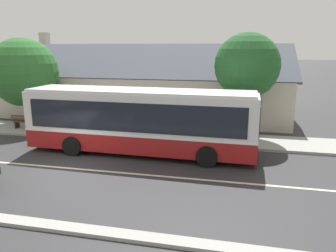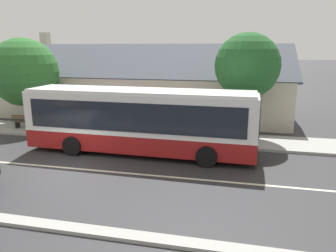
{
  "view_description": "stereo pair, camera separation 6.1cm",
  "coord_description": "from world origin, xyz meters",
  "views": [
    {
      "loc": [
        7.82,
        -12.77,
        5.37
      ],
      "look_at": [
        4.05,
        3.95,
        1.27
      ],
      "focal_mm": 35.0,
      "sensor_mm": 36.0,
      "label": 1
    },
    {
      "loc": [
        7.88,
        -12.76,
        5.37
      ],
      "look_at": [
        4.05,
        3.95,
        1.27
      ],
      "focal_mm": 35.0,
      "sensor_mm": 36.0,
      "label": 2
    }
  ],
  "objects": [
    {
      "name": "transit_bus",
      "position": [
        2.82,
        2.9,
        1.78
      ],
      "size": [
        11.9,
        2.95,
        3.32
      ],
      "color": "maroon",
      "rests_on": "ground"
    },
    {
      "name": "lane_divider_stripe",
      "position": [
        0.0,
        0.0,
        0.0
      ],
      "size": [
        60.0,
        0.16,
        0.01
      ],
      "primitive_type": "cube",
      "color": "beige",
      "rests_on": "ground"
    },
    {
      "name": "ground_plane",
      "position": [
        0.0,
        0.0,
        0.0
      ],
      "size": [
        300.0,
        300.0,
        0.0
      ],
      "primitive_type": "plane",
      "color": "#2D2D30"
    },
    {
      "name": "street_tree_primary",
      "position": [
        8.07,
        7.05,
        4.35
      ],
      "size": [
        3.8,
        3.8,
        6.27
      ],
      "color": "#4C3828",
      "rests_on": "ground"
    },
    {
      "name": "street_tree_secondary",
      "position": [
        -6.93,
        7.18,
        3.57
      ],
      "size": [
        4.66,
        4.66,
        6.08
      ],
      "color": "#4C3828",
      "rests_on": "ground"
    },
    {
      "name": "sidewalk_far",
      "position": [
        0.0,
        6.0,
        0.07
      ],
      "size": [
        60.0,
        3.0,
        0.15
      ],
      "primitive_type": "cube",
      "color": "#9E9E99",
      "rests_on": "ground"
    },
    {
      "name": "community_building",
      "position": [
        -2.49,
        13.91,
        1.76
      ],
      "size": [
        27.96,
        10.34,
        6.73
      ],
      "color": "beige",
      "rests_on": "ground"
    },
    {
      "name": "bench_by_building",
      "position": [
        -5.95,
        5.68,
        0.58
      ],
      "size": [
        1.83,
        0.51,
        0.94
      ],
      "color": "brown",
      "rests_on": "sidewalk_far"
    }
  ]
}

